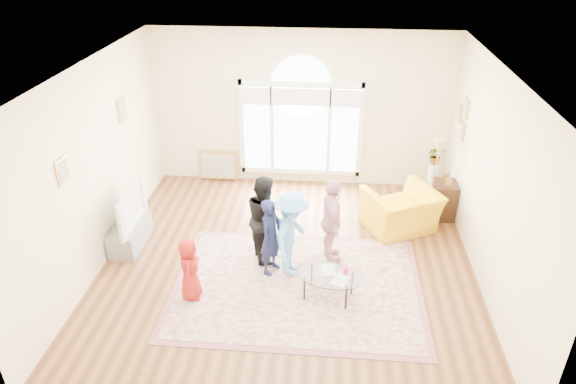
# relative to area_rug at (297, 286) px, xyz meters

# --- Properties ---
(ground) EXTENTS (6.00, 6.00, 0.00)m
(ground) POSITION_rel_area_rug_xyz_m (-0.20, 0.59, -0.01)
(ground) COLOR #573019
(ground) RESTS_ON ground
(room_shell) EXTENTS (6.00, 6.00, 6.00)m
(room_shell) POSITION_rel_area_rug_xyz_m (-0.19, 3.42, 1.56)
(room_shell) COLOR beige
(room_shell) RESTS_ON ground
(area_rug) EXTENTS (3.60, 2.60, 0.02)m
(area_rug) POSITION_rel_area_rug_xyz_m (0.00, 0.00, 0.00)
(area_rug) COLOR beige
(area_rug) RESTS_ON ground
(rug_border) EXTENTS (3.80, 2.80, 0.01)m
(rug_border) POSITION_rel_area_rug_xyz_m (-0.00, 0.00, -0.00)
(rug_border) COLOR #965762
(rug_border) RESTS_ON ground
(tv_console) EXTENTS (0.45, 1.00, 0.42)m
(tv_console) POSITION_rel_area_rug_xyz_m (-2.95, 0.89, 0.20)
(tv_console) COLOR gray
(tv_console) RESTS_ON ground
(television) EXTENTS (0.18, 1.16, 0.67)m
(television) POSITION_rel_area_rug_xyz_m (-2.94, 0.89, 0.74)
(television) COLOR black
(television) RESTS_ON tv_console
(coffee_table) EXTENTS (1.11, 0.86, 0.54)m
(coffee_table) POSITION_rel_area_rug_xyz_m (0.48, -0.21, 0.39)
(coffee_table) COLOR silver
(coffee_table) RESTS_ON ground
(armchair) EXTENTS (1.53, 1.47, 0.77)m
(armchair) POSITION_rel_area_rug_xyz_m (1.72, 1.81, 0.38)
(armchair) COLOR yellow
(armchair) RESTS_ON ground
(side_cabinet) EXTENTS (0.40, 0.50, 0.70)m
(side_cabinet) POSITION_rel_area_rug_xyz_m (2.58, 2.34, 0.34)
(side_cabinet) COLOR black
(side_cabinet) RESTS_ON ground
(floor_lamp) EXTENTS (0.31, 0.31, 1.51)m
(floor_lamp) POSITION_rel_area_rug_xyz_m (2.38, 2.48, 1.27)
(floor_lamp) COLOR black
(floor_lamp) RESTS_ON ground
(plant_pedestal) EXTENTS (0.20, 0.20, 0.70)m
(plant_pedestal) POSITION_rel_area_rug_xyz_m (2.50, 3.19, 0.34)
(plant_pedestal) COLOR white
(plant_pedestal) RESTS_ON ground
(potted_plant) EXTENTS (0.36, 0.32, 0.37)m
(potted_plant) POSITION_rel_area_rug_xyz_m (2.50, 3.19, 0.88)
(potted_plant) COLOR #33722D
(potted_plant) RESTS_ON plant_pedestal
(leaning_picture) EXTENTS (0.80, 0.14, 0.62)m
(leaning_picture) POSITION_rel_area_rug_xyz_m (-1.95, 3.49, -0.01)
(leaning_picture) COLOR tan
(leaning_picture) RESTS_ON ground
(child_red) EXTENTS (0.36, 0.51, 0.98)m
(child_red) POSITION_rel_area_rug_xyz_m (-1.55, -0.38, 0.50)
(child_red) COLOR maroon
(child_red) RESTS_ON area_rug
(child_navy) EXTENTS (0.47, 0.55, 1.28)m
(child_navy) POSITION_rel_area_rug_xyz_m (-0.44, 0.35, 0.65)
(child_navy) COLOR #14193C
(child_navy) RESTS_ON area_rug
(child_black) EXTENTS (0.78, 0.87, 1.47)m
(child_black) POSITION_rel_area_rug_xyz_m (-0.58, 0.75, 0.75)
(child_black) COLOR black
(child_black) RESTS_ON area_rug
(child_pink) EXTENTS (0.51, 0.90, 1.45)m
(child_pink) POSITION_rel_area_rug_xyz_m (0.49, 0.75, 0.74)
(child_pink) COLOR pink
(child_pink) RESTS_ON area_rug
(child_blue) EXTENTS (0.74, 1.02, 1.42)m
(child_blue) POSITION_rel_area_rug_xyz_m (-0.12, 0.36, 0.72)
(child_blue) COLOR #5BA7EC
(child_blue) RESTS_ON area_rug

